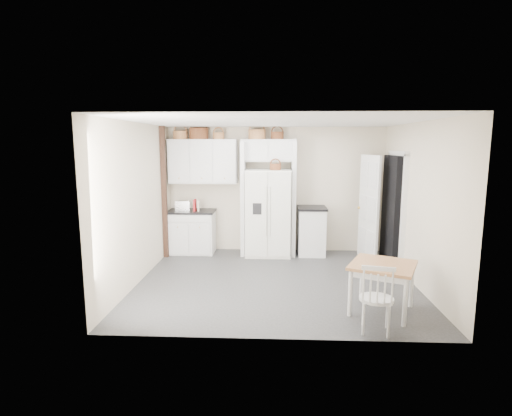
{
  "coord_description": "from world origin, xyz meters",
  "views": [
    {
      "loc": [
        -0.03,
        -6.37,
        2.26
      ],
      "look_at": [
        -0.34,
        0.4,
        1.17
      ],
      "focal_mm": 28.0,
      "sensor_mm": 36.0,
      "label": 1
    }
  ],
  "objects": [
    {
      "name": "basket_bridge_b",
      "position": [
        0.02,
        1.83,
        2.42
      ],
      "size": [
        0.26,
        0.26,
        0.15
      ],
      "primitive_type": "cylinder",
      "color": "#562915",
      "rests_on": "bridge_cabinet"
    },
    {
      "name": "counter_right",
      "position": [
        0.74,
        1.7,
        0.97
      ],
      "size": [
        0.58,
        0.69,
        0.04
      ],
      "primitive_type": "cube",
      "color": "black",
      "rests_on": "base_cab_right"
    },
    {
      "name": "bridge_cabinet",
      "position": [
        -0.15,
        1.83,
        2.12
      ],
      "size": [
        1.12,
        0.34,
        0.45
      ],
      "primitive_type": "cube",
      "color": "silver",
      "rests_on": "wall_back"
    },
    {
      "name": "trim_post",
      "position": [
        -2.2,
        1.35,
        1.3
      ],
      "size": [
        0.09,
        0.09,
        2.6
      ],
      "primitive_type": "cube",
      "color": "black",
      "rests_on": "floor"
    },
    {
      "name": "toaster",
      "position": [
        -1.91,
        1.67,
        1.0
      ],
      "size": [
        0.3,
        0.18,
        0.2
      ],
      "primitive_type": "cube",
      "rotation": [
        0.0,
        0.0,
        0.04
      ],
      "color": "silver",
      "rests_on": "counter_left"
    },
    {
      "name": "door_slab",
      "position": [
        1.8,
        1.33,
        1.02
      ],
      "size": [
        0.21,
        0.79,
        2.05
      ],
      "primitive_type": "cube",
      "rotation": [
        0.0,
        0.0,
        -1.36
      ],
      "color": "white",
      "rests_on": "floor"
    },
    {
      "name": "base_cab_right",
      "position": [
        0.74,
        1.7,
        0.47
      ],
      "size": [
        0.54,
        0.65,
        0.95
      ],
      "primitive_type": "cube",
      "color": "silver",
      "rests_on": "floor"
    },
    {
      "name": "windsor_chair",
      "position": [
        1.21,
        -1.75,
        0.42
      ],
      "size": [
        0.48,
        0.45,
        0.83
      ],
      "primitive_type": "cube",
      "rotation": [
        0.0,
        0.0,
        -0.21
      ],
      "color": "silver",
      "rests_on": "floor"
    },
    {
      "name": "basket_upper_c",
      "position": [
        -1.17,
        1.83,
        2.42
      ],
      "size": [
        0.23,
        0.23,
        0.13
      ],
      "primitive_type": "cylinder",
      "color": "#A46C40",
      "rests_on": "upper_cabinet"
    },
    {
      "name": "upper_cabinet",
      "position": [
        -1.5,
        1.83,
        1.9
      ],
      "size": [
        1.4,
        0.34,
        0.9
      ],
      "primitive_type": "cube",
      "color": "silver",
      "rests_on": "wall_back"
    },
    {
      "name": "refrigerator",
      "position": [
        -0.15,
        1.63,
        0.87
      ],
      "size": [
        0.9,
        0.73,
        1.75
      ],
      "primitive_type": "cube",
      "color": "white",
      "rests_on": "floor"
    },
    {
      "name": "dining_table",
      "position": [
        1.44,
        -1.14,
        0.34
      ],
      "size": [
        1.07,
        1.07,
        0.67
      ],
      "primitive_type": "cube",
      "rotation": [
        0.0,
        0.0,
        -0.43
      ],
      "color": "#93562D",
      "rests_on": "floor"
    },
    {
      "name": "base_cab_left",
      "position": [
        -1.74,
        1.7,
        0.43
      ],
      "size": [
        0.93,
        0.58,
        0.86
      ],
      "primitive_type": "cube",
      "color": "silver",
      "rests_on": "floor"
    },
    {
      "name": "wall_left",
      "position": [
        -2.25,
        0.0,
        1.3
      ],
      "size": [
        0.0,
        4.0,
        4.0
      ],
      "primitive_type": "plane",
      "rotation": [
        1.57,
        0.0,
        1.57
      ],
      "color": "beige",
      "rests_on": "floor"
    },
    {
      "name": "doorway_void",
      "position": [
        2.16,
        1.0,
        1.02
      ],
      "size": [
        0.18,
        0.85,
        2.05
      ],
      "primitive_type": "cube",
      "color": "black",
      "rests_on": "floor"
    },
    {
      "name": "wall_back",
      "position": [
        0.0,
        2.0,
        1.3
      ],
      "size": [
        4.5,
        0.0,
        4.5
      ],
      "primitive_type": "plane",
      "rotation": [
        1.57,
        0.0,
        0.0
      ],
      "color": "beige",
      "rests_on": "floor"
    },
    {
      "name": "cookbook_red",
      "position": [
        -1.65,
        1.62,
        1.02
      ],
      "size": [
        0.04,
        0.16,
        0.24
      ],
      "primitive_type": "cube",
      "rotation": [
        0.0,
        0.0,
        -0.04
      ],
      "color": "red",
      "rests_on": "counter_left"
    },
    {
      "name": "counter_left",
      "position": [
        -1.74,
        1.7,
        0.88
      ],
      "size": [
        0.97,
        0.62,
        0.04
      ],
      "primitive_type": "cube",
      "color": "black",
      "rests_on": "base_cab_left"
    },
    {
      "name": "cookbook_cream",
      "position": [
        -1.58,
        1.62,
        1.01
      ],
      "size": [
        0.05,
        0.15,
        0.23
      ],
      "primitive_type": "cube",
      "rotation": [
        0.0,
        0.0,
        0.14
      ],
      "color": "beige",
      "rests_on": "counter_left"
    },
    {
      "name": "basket_bridge_a",
      "position": [
        -0.39,
        1.83,
        2.45
      ],
      "size": [
        0.34,
        0.34,
        0.19
      ],
      "primitive_type": "cylinder",
      "color": "#A46C40",
      "rests_on": "bridge_cabinet"
    },
    {
      "name": "basket_upper_a",
      "position": [
        -1.96,
        1.83,
        2.43
      ],
      "size": [
        0.29,
        0.29,
        0.17
      ],
      "primitive_type": "cylinder",
      "color": "#A46C40",
      "rests_on": "upper_cabinet"
    },
    {
      "name": "fridge_panel_right",
      "position": [
        0.36,
        1.7,
        1.15
      ],
      "size": [
        0.08,
        0.6,
        2.3
      ],
      "primitive_type": "cube",
      "color": "silver",
      "rests_on": "floor"
    },
    {
      "name": "fridge_panel_left",
      "position": [
        -0.66,
        1.7,
        1.15
      ],
      "size": [
        0.08,
        0.6,
        2.3
      ],
      "primitive_type": "cube",
      "color": "silver",
      "rests_on": "floor"
    },
    {
      "name": "basket_fridge_b",
      "position": [
        -0.01,
        1.53,
        1.81
      ],
      "size": [
        0.22,
        0.22,
        0.12
      ],
      "primitive_type": "cylinder",
      "color": "#562915",
      "rests_on": "refrigerator"
    },
    {
      "name": "wall_right",
      "position": [
        2.25,
        0.0,
        1.3
      ],
      "size": [
        0.0,
        4.0,
        4.0
      ],
      "primitive_type": "plane",
      "rotation": [
        1.57,
        0.0,
        -1.57
      ],
      "color": "beige",
      "rests_on": "floor"
    },
    {
      "name": "basket_upper_b",
      "position": [
        -1.58,
        1.83,
        2.46
      ],
      "size": [
        0.39,
        0.39,
        0.23
      ],
      "primitive_type": "cylinder",
      "color": "#562915",
      "rests_on": "upper_cabinet"
    },
    {
      "name": "floor",
      "position": [
        0.0,
        0.0,
        0.0
      ],
      "size": [
        4.5,
        4.5,
        0.0
      ],
      "primitive_type": "plane",
      "color": "#2E2E2E",
      "rests_on": "ground"
    },
    {
      "name": "ceiling",
      "position": [
        0.0,
        0.0,
        2.6
      ],
      "size": [
        4.5,
        4.5,
        0.0
      ],
      "primitive_type": "plane",
      "color": "white",
      "rests_on": "wall_back"
    }
  ]
}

